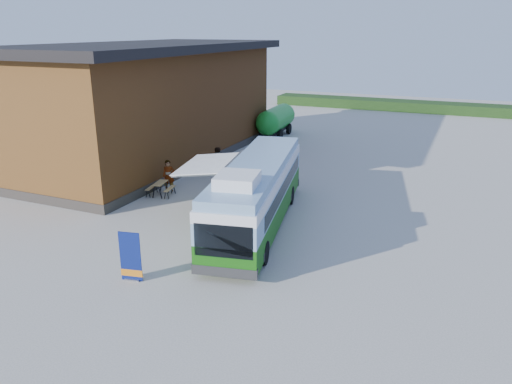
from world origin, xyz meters
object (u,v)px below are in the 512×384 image
at_px(picnic_table, 160,186).
at_px(bus, 257,192).
at_px(person_b, 217,163).
at_px(slurry_tanker, 276,119).
at_px(person_a, 169,176).
at_px(banner, 131,261).

bearing_deg(picnic_table, bus, -27.60).
distance_m(person_b, slurry_tanker, 12.69).
height_order(bus, slurry_tanker, bus).
xyz_separation_m(bus, person_a, (-6.34, 2.71, -0.76)).
distance_m(picnic_table, slurry_tanker, 16.59).
relative_size(banner, person_a, 1.06).
xyz_separation_m(picnic_table, person_b, (1.28, 3.95, 0.40)).
distance_m(picnic_table, person_b, 4.17).
relative_size(person_a, person_b, 0.92).
xyz_separation_m(banner, picnic_table, (-4.35, 8.24, -0.21)).
distance_m(picnic_table, person_a, 0.88).
height_order(banner, person_a, banner).
bearing_deg(slurry_tanker, person_a, -93.77).
relative_size(picnic_table, person_b, 0.78).
bearing_deg(banner, person_a, 104.08).
relative_size(banner, slurry_tanker, 0.29).
distance_m(bus, person_a, 6.94).
distance_m(bus, person_b, 7.76).
xyz_separation_m(picnic_table, person_a, (-0.00, 0.82, 0.32)).
bearing_deg(banner, slurry_tanker, 88.37).
bearing_deg(banner, person_b, 92.57).
bearing_deg(person_a, person_b, 32.54).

